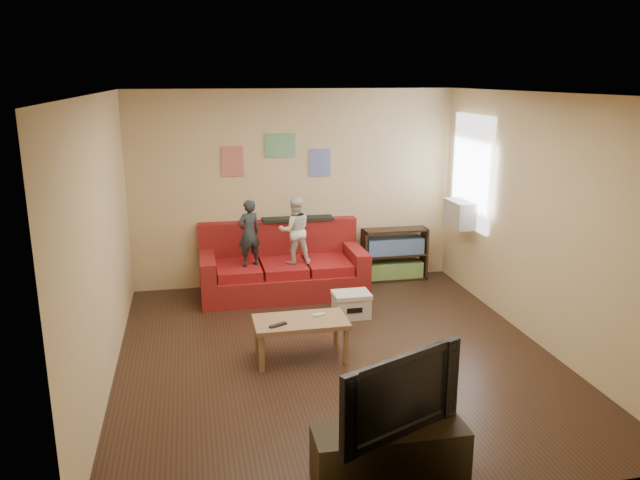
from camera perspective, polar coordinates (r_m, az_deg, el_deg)
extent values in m
cube|color=#382418|center=(6.73, 1.42, -10.45)|extent=(4.50, 5.00, 0.01)
cube|color=white|center=(6.09, 1.59, 13.31)|extent=(4.50, 5.00, 0.01)
cube|color=#DFC188|center=(8.67, -2.32, 4.73)|extent=(4.50, 0.01, 2.70)
cube|color=#DFC188|center=(3.99, 9.88, -7.69)|extent=(4.50, 0.01, 2.70)
cube|color=#DFC188|center=(6.17, -19.34, -0.25)|extent=(0.01, 5.00, 2.70)
cube|color=#DFC188|center=(7.12, 19.45, 1.68)|extent=(0.01, 5.00, 2.70)
cube|color=maroon|center=(8.44, -3.40, -3.88)|extent=(2.19, 0.99, 0.33)
cube|color=maroon|center=(8.68, -3.83, -0.15)|extent=(2.19, 0.20, 0.60)
cube|color=maroon|center=(8.27, -10.28, -2.30)|extent=(0.20, 0.99, 0.27)
cube|color=maroon|center=(8.55, 3.20, -1.52)|extent=(0.20, 0.99, 0.27)
cube|color=maroon|center=(8.24, -7.47, -2.77)|extent=(0.57, 0.75, 0.13)
cube|color=maroon|center=(8.30, -3.34, -2.54)|extent=(0.57, 0.75, 0.13)
cube|color=maroon|center=(8.41, 0.70, -2.29)|extent=(0.57, 0.75, 0.13)
cube|color=black|center=(8.65, -2.07, 1.95)|extent=(0.99, 0.24, 0.04)
imported|color=#272F32|center=(8.09, -6.52, 0.64)|extent=(0.38, 0.32, 0.87)
imported|color=white|center=(8.16, -2.33, 0.89)|extent=(0.45, 0.36, 0.89)
cube|color=#A07652|center=(6.48, -1.80, -7.48)|extent=(0.96, 0.53, 0.05)
cylinder|color=#A07652|center=(6.31, -5.36, -10.30)|extent=(0.06, 0.06, 0.38)
cylinder|color=#A07652|center=(6.45, 2.40, -9.67)|extent=(0.06, 0.06, 0.38)
cylinder|color=#A07652|center=(6.70, -5.79, -8.76)|extent=(0.06, 0.06, 0.38)
cylinder|color=#A07652|center=(6.84, 1.50, -8.21)|extent=(0.06, 0.06, 0.38)
cube|color=black|center=(6.32, -3.86, -7.76)|extent=(0.19, 0.13, 0.02)
cube|color=white|center=(6.54, -0.14, -6.88)|extent=(0.14, 0.06, 0.03)
cube|color=#2F1F15|center=(8.91, 4.02, -1.47)|extent=(0.03, 0.28, 0.75)
cube|color=#2F1F15|center=(9.19, 9.49, -1.13)|extent=(0.03, 0.28, 0.75)
cube|color=#2F1F15|center=(9.14, 6.73, -3.48)|extent=(0.94, 0.28, 0.03)
cube|color=#2F1F15|center=(8.94, 6.87, 0.92)|extent=(0.94, 0.28, 0.03)
cube|color=#2F1F15|center=(9.04, 6.80, -1.30)|extent=(0.88, 0.28, 0.02)
cube|color=#5E8C3F|center=(9.10, 6.75, -2.72)|extent=(0.82, 0.24, 0.22)
cube|color=#3F608C|center=(9.00, 6.82, -0.54)|extent=(0.82, 0.24, 0.22)
cube|color=white|center=(8.48, 13.70, 6.08)|extent=(0.04, 1.08, 1.48)
cube|color=#B7B2A3|center=(8.53, 12.75, 2.36)|extent=(0.28, 0.55, 0.35)
cube|color=#D87266|center=(8.50, -8.03, 7.12)|extent=(0.30, 0.01, 0.40)
cube|color=#72B27F|center=(8.54, -3.68, 8.62)|extent=(0.42, 0.01, 0.32)
cube|color=#727FCC|center=(8.66, -0.02, 7.07)|extent=(0.30, 0.01, 0.38)
cube|color=white|center=(7.68, 2.88, -6.10)|extent=(0.43, 0.32, 0.26)
cube|color=white|center=(7.62, 2.89, -5.01)|extent=(0.45, 0.34, 0.05)
cube|color=black|center=(7.52, 3.20, -6.46)|extent=(0.19, 0.00, 0.06)
cube|color=black|center=(4.79, 6.40, -18.95)|extent=(1.12, 0.38, 0.42)
imported|color=black|center=(4.52, 6.59, -13.50)|extent=(1.03, 0.56, 0.61)
sphere|color=beige|center=(7.91, 1.73, -6.05)|extent=(0.12, 0.12, 0.10)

